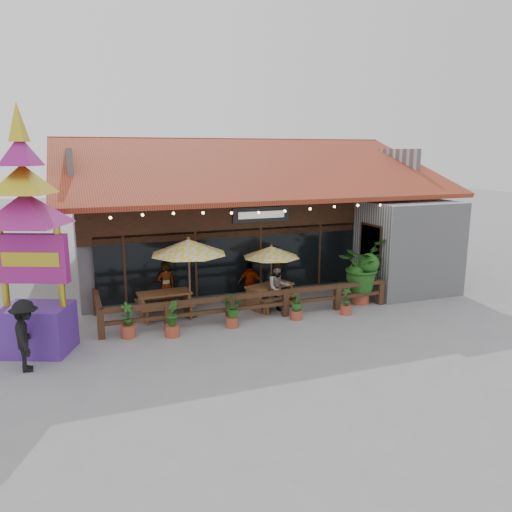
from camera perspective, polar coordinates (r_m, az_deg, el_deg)
name	(u,v)px	position (r m, az deg, el deg)	size (l,w,h in m)	color
ground	(292,310)	(17.76, 4.19, -6.17)	(100.00, 100.00, 0.00)	gray
restaurant_building	(239,223)	(23.37, -1.97, 3.78)	(15.50, 14.73, 6.09)	#AEAEB3
patio_railing	(234,302)	(16.55, -2.52, -5.28)	(10.00, 2.60, 0.92)	#452C18
umbrella_left	(189,247)	(16.63, -7.70, 1.01)	(2.97, 2.97, 2.74)	brown
umbrella_right	(271,252)	(17.94, 1.76, 0.47)	(2.35, 2.35, 2.23)	brown
picnic_table_left	(164,300)	(17.18, -10.43, -4.98)	(1.81, 1.58, 0.85)	brown
picnic_table_right	(269,292)	(17.92, 1.55, -4.12)	(2.12, 1.98, 0.82)	brown
thai_sign_tower	(27,216)	(14.53, -24.74, 4.20)	(3.50, 3.50, 7.24)	#4D268C
tropical_plant	(362,266)	(18.56, 11.98, -1.18)	(2.29, 2.22, 2.42)	#9A3F2A
diner_a	(166,286)	(17.92, -10.23, -3.36)	(0.61, 0.40, 1.68)	#3D2213
diner_b	(278,288)	(17.28, 2.54, -3.62)	(0.85, 0.67, 1.76)	#3D2213
diner_c	(250,283)	(18.31, -0.66, -3.10)	(0.89, 0.37, 1.52)	#3D2213
pedestrian	(26,336)	(14.01, -24.83, -8.26)	(1.21, 0.69, 1.87)	black
planter_a	(128,323)	(15.55, -14.43, -7.40)	(0.46, 0.45, 1.09)	#9A3F2A
planter_b	(172,321)	(15.34, -9.57, -7.31)	(0.45, 0.45, 1.09)	#9A3F2A
planter_c	(232,310)	(15.91, -2.78, -6.20)	(0.80, 0.78, 1.00)	#9A3F2A
planter_d	(296,306)	(16.68, 4.64, -5.76)	(0.50, 0.50, 0.94)	#9A3F2A
planter_e	(346,303)	(17.41, 10.27, -5.33)	(0.39, 0.39, 0.95)	#9A3F2A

